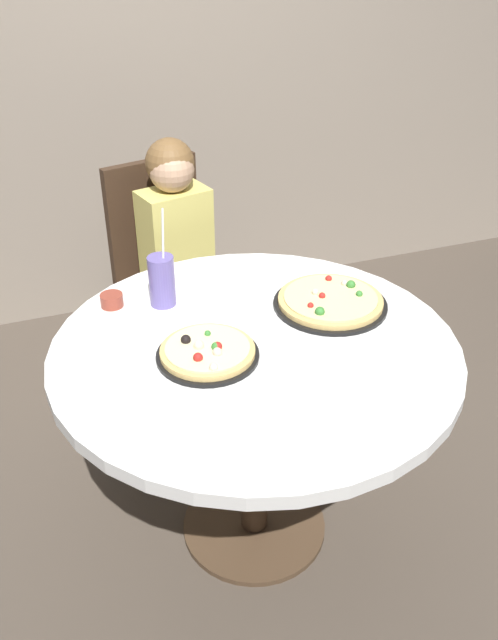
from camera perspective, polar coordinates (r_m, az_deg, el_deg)
name	(u,v)px	position (r m, az deg, el deg)	size (l,w,h in m)	color
ground_plane	(254,526)	(2.38, 0.43, -17.19)	(8.00, 8.00, 0.00)	#4C4238
wall_with_window	(115,1)	(3.24, -11.34, 25.14)	(5.20, 0.14, 2.90)	gray
dining_table	(255,374)	(1.94, 0.51, -4.60)	(1.16, 1.16, 0.75)	white
chair_wooden	(167,265)	(2.81, -7.05, 4.72)	(0.48, 0.48, 0.95)	#382619
diner_child	(188,292)	(2.69, -5.25, 2.37)	(0.33, 0.43, 1.08)	#3F4766
pizza_veggie	(330,301)	(2.07, 6.96, 1.59)	(0.35, 0.35, 0.05)	black
pizza_cheese	(208,352)	(1.82, -3.56, -2.75)	(0.28, 0.28, 0.05)	black
soda_cup	(162,281)	(2.05, -7.45, 3.35)	(0.08, 0.08, 0.31)	#6659A5
sauce_bowl	(112,300)	(2.09, -11.63, 1.67)	(0.07, 0.07, 0.04)	brown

